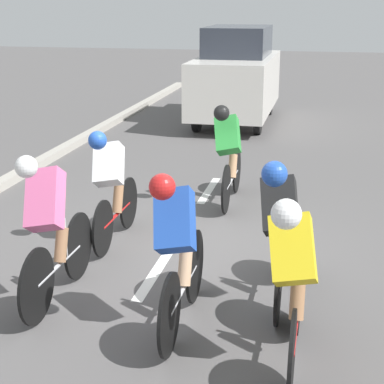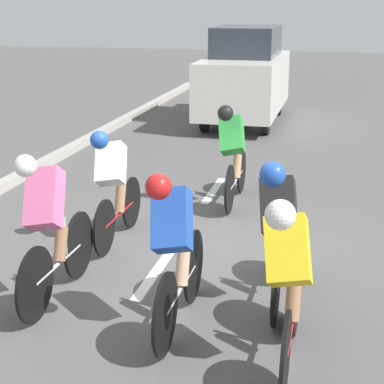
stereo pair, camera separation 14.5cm
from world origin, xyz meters
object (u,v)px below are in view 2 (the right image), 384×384
object	(u,v)px
support_car	(245,76)
cyclist_green	(233,152)
cyclist_white	(113,183)
cyclist_yellow	(289,278)
cyclist_pink	(49,225)
cyclist_blue	(175,247)
cyclist_black	(279,227)

from	to	relation	value
support_car	cyclist_green	bearing A→B (deg)	97.32
cyclist_white	cyclist_yellow	distance (m)	3.26
cyclist_pink	cyclist_green	world-z (taller)	cyclist_pink
cyclist_yellow	cyclist_blue	bearing A→B (deg)	-22.22
cyclist_pink	cyclist_yellow	bearing A→B (deg)	163.42
cyclist_blue	cyclist_white	distance (m)	2.28
cyclist_yellow	support_car	xyz separation A→B (m)	(1.97, -10.46, 0.32)
cyclist_black	cyclist_yellow	size ratio (longest dim) A/B	0.98
cyclist_black	cyclist_green	world-z (taller)	cyclist_black
cyclist_blue	cyclist_black	bearing A→B (deg)	-139.92
cyclist_black	cyclist_white	bearing A→B (deg)	-29.75
cyclist_pink	cyclist_blue	bearing A→B (deg)	168.07
cyclist_blue	cyclist_pink	distance (m)	1.34
cyclist_blue	cyclist_green	distance (m)	3.74
cyclist_white	cyclist_yellow	xyz separation A→B (m)	(-2.29, 2.32, 0.04)
cyclist_blue	cyclist_green	xyz separation A→B (m)	(0.13, -3.74, -0.01)
cyclist_pink	cyclist_yellow	world-z (taller)	cyclist_pink
cyclist_white	cyclist_green	bearing A→B (deg)	-121.64
cyclist_pink	support_car	bearing A→B (deg)	-92.19
cyclist_green	cyclist_yellow	xyz separation A→B (m)	(-1.16, 4.16, 0.01)
cyclist_blue	support_car	bearing A→B (deg)	-84.65
cyclist_blue	cyclist_white	size ratio (longest dim) A/B	1.06
cyclist_white	cyclist_pink	distance (m)	1.63
cyclist_white	cyclist_yellow	size ratio (longest dim) A/B	0.96
cyclist_blue	cyclist_yellow	distance (m)	1.11
support_car	cyclist_yellow	bearing A→B (deg)	100.66
cyclist_blue	support_car	distance (m)	10.09
cyclist_blue	cyclist_black	distance (m)	1.09
cyclist_blue	support_car	world-z (taller)	support_car
cyclist_green	support_car	world-z (taller)	support_car
cyclist_yellow	cyclist_white	bearing A→B (deg)	-45.40
cyclist_black	cyclist_green	bearing A→B (deg)	-72.32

